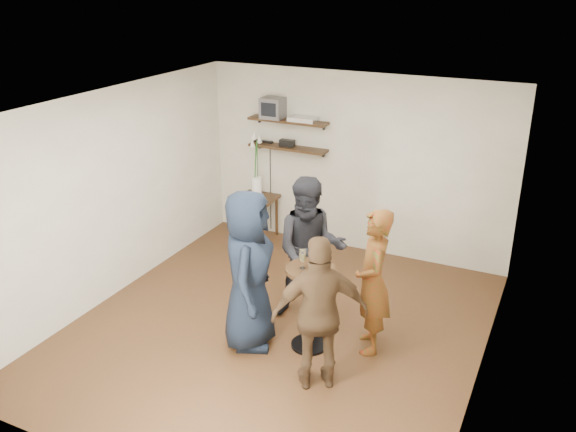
% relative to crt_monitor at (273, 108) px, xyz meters
% --- Properties ---
extents(room, '(4.58, 5.08, 2.68)m').
position_rel_crt_monitor_xyz_m(room, '(1.24, -2.38, -0.72)').
color(room, '#3E2214').
rests_on(room, ground).
extents(shelf_upper, '(1.20, 0.25, 0.04)m').
position_rel_crt_monitor_xyz_m(shelf_upper, '(0.24, 0.00, -0.17)').
color(shelf_upper, black).
rests_on(shelf_upper, room).
extents(shelf_lower, '(1.20, 0.25, 0.04)m').
position_rel_crt_monitor_xyz_m(shelf_lower, '(0.24, 0.00, -0.57)').
color(shelf_lower, black).
rests_on(shelf_lower, room).
extents(crt_monitor, '(0.32, 0.30, 0.30)m').
position_rel_crt_monitor_xyz_m(crt_monitor, '(0.00, 0.00, 0.00)').
color(crt_monitor, '#59595B').
rests_on(crt_monitor, shelf_upper).
extents(dvd_deck, '(0.40, 0.24, 0.06)m').
position_rel_crt_monitor_xyz_m(dvd_deck, '(0.48, 0.00, -0.12)').
color(dvd_deck, silver).
rests_on(dvd_deck, shelf_upper).
extents(radio, '(0.22, 0.10, 0.10)m').
position_rel_crt_monitor_xyz_m(radio, '(0.22, 0.00, -0.50)').
color(radio, black).
rests_on(radio, shelf_lower).
extents(power_strip, '(0.30, 0.05, 0.03)m').
position_rel_crt_monitor_xyz_m(power_strip, '(-0.19, 0.05, -0.54)').
color(power_strip, black).
rests_on(power_strip, shelf_lower).
extents(side_table, '(0.57, 0.57, 0.66)m').
position_rel_crt_monitor_xyz_m(side_table, '(-0.20, -0.17, -1.47)').
color(side_table, black).
rests_on(side_table, room).
extents(vase_lilies, '(0.20, 0.21, 1.05)m').
position_rel_crt_monitor_xyz_m(vase_lilies, '(-0.20, -0.18, -1.03)').
color(vase_lilies, white).
rests_on(vase_lilies, side_table).
extents(drinks_table, '(0.53, 0.53, 0.96)m').
position_rel_crt_monitor_xyz_m(drinks_table, '(1.72, -2.53, -1.40)').
color(drinks_table, black).
rests_on(drinks_table, room).
extents(wine_glass_fl, '(0.07, 0.07, 0.21)m').
position_rel_crt_monitor_xyz_m(wine_glass_fl, '(1.64, -2.57, -0.91)').
color(wine_glass_fl, silver).
rests_on(wine_glass_fl, drinks_table).
extents(wine_glass_fr, '(0.07, 0.07, 0.20)m').
position_rel_crt_monitor_xyz_m(wine_glass_fr, '(1.77, -2.58, -0.92)').
color(wine_glass_fr, silver).
rests_on(wine_glass_fr, drinks_table).
extents(wine_glass_bl, '(0.06, 0.06, 0.19)m').
position_rel_crt_monitor_xyz_m(wine_glass_bl, '(1.70, -2.48, -0.93)').
color(wine_glass_bl, silver).
rests_on(wine_glass_bl, drinks_table).
extents(wine_glass_br, '(0.07, 0.07, 0.21)m').
position_rel_crt_monitor_xyz_m(wine_glass_br, '(1.75, -2.52, -0.92)').
color(wine_glass_br, silver).
rests_on(wine_glass_br, drinks_table).
extents(person_plaid, '(0.60, 0.70, 1.62)m').
position_rel_crt_monitor_xyz_m(person_plaid, '(2.32, -2.27, -1.21)').
color(person_plaid, '#B01A14').
rests_on(person_plaid, room).
extents(person_dark, '(1.04, 0.94, 1.73)m').
position_rel_crt_monitor_xyz_m(person_dark, '(1.45, -1.93, -1.15)').
color(person_dark, black).
rests_on(person_dark, room).
extents(person_navy, '(0.82, 1.01, 1.79)m').
position_rel_crt_monitor_xyz_m(person_navy, '(1.09, -2.75, -1.12)').
color(person_navy, black).
rests_on(person_navy, room).
extents(person_brown, '(1.01, 0.83, 1.61)m').
position_rel_crt_monitor_xyz_m(person_brown, '(2.07, -3.10, -1.21)').
color(person_brown, '#4A341F').
rests_on(person_brown, room).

